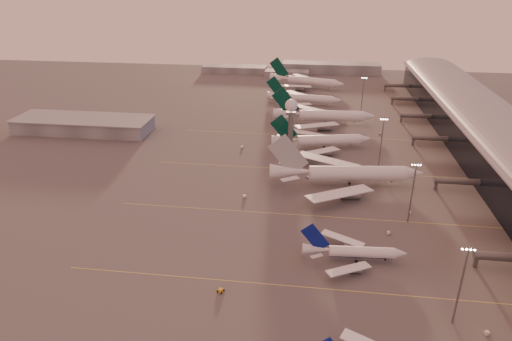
# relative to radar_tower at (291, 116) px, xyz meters

# --- Properties ---
(ground) EXTENTS (700.00, 700.00, 0.00)m
(ground) POSITION_rel_radar_tower_xyz_m (-5.00, -120.00, -20.95)
(ground) COLOR #504E4E
(ground) RESTS_ON ground
(taxiway_markings) EXTENTS (180.00, 185.25, 0.02)m
(taxiway_markings) POSITION_rel_radar_tower_xyz_m (25.00, -64.00, -20.94)
(taxiway_markings) COLOR #E3D050
(taxiway_markings) RESTS_ON ground
(terminal) EXTENTS (57.00, 362.00, 23.04)m
(terminal) POSITION_rel_radar_tower_xyz_m (102.88, -9.91, -10.43)
(terminal) COLOR black
(terminal) RESTS_ON ground
(hangar) EXTENTS (82.00, 27.00, 8.50)m
(hangar) POSITION_rel_radar_tower_xyz_m (-125.00, 20.00, -16.63)
(hangar) COLOR slate
(hangar) RESTS_ON ground
(radar_tower) EXTENTS (6.40, 6.40, 31.10)m
(radar_tower) POSITION_rel_radar_tower_xyz_m (0.00, 0.00, 0.00)
(radar_tower) COLOR #56595E
(radar_tower) RESTS_ON ground
(mast_a) EXTENTS (3.60, 0.56, 25.00)m
(mast_a) POSITION_rel_radar_tower_xyz_m (53.00, -120.00, -7.21)
(mast_a) COLOR #56595E
(mast_a) RESTS_ON ground
(mast_b) EXTENTS (3.60, 0.56, 25.00)m
(mast_b) POSITION_rel_radar_tower_xyz_m (50.00, -65.00, -7.21)
(mast_b) COLOR #56595E
(mast_b) RESTS_ON ground
(mast_c) EXTENTS (3.60, 0.56, 25.00)m
(mast_c) POSITION_rel_radar_tower_xyz_m (45.00, -10.00, -7.21)
(mast_c) COLOR #56595E
(mast_c) RESTS_ON ground
(mast_d) EXTENTS (3.60, 0.56, 25.00)m
(mast_d) POSITION_rel_radar_tower_xyz_m (43.00, 80.00, -7.21)
(mast_d) COLOR #56595E
(mast_d) RESTS_ON ground
(distant_horizon) EXTENTS (165.00, 37.50, 9.00)m
(distant_horizon) POSITION_rel_radar_tower_xyz_m (-2.38, 205.14, -17.06)
(distant_horizon) COLOR slate
(distant_horizon) RESTS_ON ground
(narrowbody_mid) EXTENTS (35.45, 28.24, 13.85)m
(narrowbody_mid) POSITION_rel_radar_tower_xyz_m (27.46, -93.69, -18.15)
(narrowbody_mid) COLOR white
(narrowbody_mid) RESTS_ON ground
(widebody_white) EXTENTS (69.64, 55.48, 24.55)m
(widebody_white) POSITION_rel_radar_tower_xyz_m (27.72, -35.02, -16.69)
(widebody_white) COLOR white
(widebody_white) RESTS_ON ground
(greentail_a) EXTENTS (54.60, 43.62, 20.12)m
(greentail_a) POSITION_rel_radar_tower_xyz_m (16.64, 9.87, -17.40)
(greentail_a) COLOR white
(greentail_a) RESTS_ON ground
(greentail_b) EXTENTS (64.53, 51.99, 23.43)m
(greentail_b) POSITION_rel_radar_tower_xyz_m (17.95, 52.98, -16.81)
(greentail_b) COLOR white
(greentail_b) RESTS_ON ground
(greentail_c) EXTENTS (54.12, 43.51, 19.67)m
(greentail_c) POSITION_rel_radar_tower_xyz_m (3.84, 96.37, -17.47)
(greentail_c) COLOR white
(greentail_c) RESTS_ON ground
(greentail_d) EXTENTS (62.13, 49.49, 23.14)m
(greentail_d) POSITION_rel_radar_tower_xyz_m (3.94, 147.63, -16.86)
(greentail_d) COLOR white
(greentail_d) RESTS_ON ground
(gsv_catering_a) EXTENTS (5.90, 4.05, 4.44)m
(gsv_catering_a) POSITION_rel_radar_tower_xyz_m (61.17, -123.56, -18.73)
(gsv_catering_a) COLOR silver
(gsv_catering_a) RESTS_ON ground
(gsv_tug_mid) EXTENTS (4.57, 3.67, 1.14)m
(gsv_tug_mid) POSITION_rel_radar_tower_xyz_m (-13.48, -115.80, -20.36)
(gsv_tug_mid) COLOR gold
(gsv_tug_mid) RESTS_ON ground
(gsv_truck_b) EXTENTS (6.31, 2.95, 2.45)m
(gsv_truck_b) POSITION_rel_radar_tower_xyz_m (41.84, -75.39, -19.70)
(gsv_truck_b) COLOR silver
(gsv_truck_b) RESTS_ON ground
(gsv_truck_c) EXTENTS (6.51, 3.69, 2.48)m
(gsv_truck_c) POSITION_rel_radar_tower_xyz_m (-15.55, -53.10, -19.68)
(gsv_truck_c) COLOR silver
(gsv_truck_c) RESTS_ON ground
(gsv_catering_b) EXTENTS (4.86, 2.83, 3.75)m
(gsv_catering_b) POSITION_rel_radar_tower_xyz_m (51.99, -58.48, -19.08)
(gsv_catering_b) COLOR silver
(gsv_catering_b) RESTS_ON ground
(gsv_tug_far) EXTENTS (3.82, 3.63, 0.95)m
(gsv_tug_far) POSITION_rel_radar_tower_xyz_m (10.38, -29.63, -20.46)
(gsv_tug_far) COLOR silver
(gsv_tug_far) RESTS_ON ground
(gsv_truck_d) EXTENTS (3.24, 6.36, 2.45)m
(gsv_truck_d) POSITION_rel_radar_tower_xyz_m (-26.31, 5.12, -19.70)
(gsv_truck_d) COLOR silver
(gsv_truck_d) RESTS_ON ground
(gsv_tug_hangar) EXTENTS (3.52, 2.45, 0.93)m
(gsv_tug_hangar) POSITION_rel_radar_tower_xyz_m (50.98, 37.15, -20.47)
(gsv_tug_hangar) COLOR silver
(gsv_tug_hangar) RESTS_ON ground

